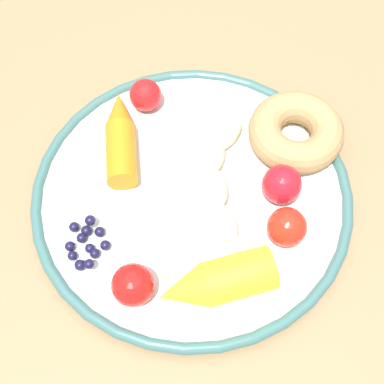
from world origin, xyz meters
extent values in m
plane|color=#5B5A47|center=(0.00, 0.00, 0.00)|extent=(6.00, 6.00, 0.00)
cube|color=#967650|center=(0.00, 0.00, 0.72)|extent=(0.94, 0.81, 0.03)
cube|color=#947C57|center=(0.41, 0.35, 0.35)|extent=(0.05, 0.05, 0.70)
cylinder|color=white|center=(0.05, -0.01, 0.74)|extent=(0.34, 0.34, 0.01)
torus|color=#3B6965|center=(0.05, -0.01, 0.74)|extent=(0.35, 0.35, 0.01)
ellipsoid|color=beige|center=(0.13, 0.01, 0.75)|extent=(0.05, 0.03, 0.02)
ellipsoid|color=beige|center=(0.09, 0.00, 0.75)|extent=(0.05, 0.05, 0.02)
ellipsoid|color=beige|center=(0.06, -0.03, 0.76)|extent=(0.05, 0.06, 0.03)
ellipsoid|color=beige|center=(0.04, -0.07, 0.75)|extent=(0.04, 0.05, 0.02)
ellipsoid|color=beige|center=(0.04, -0.10, 0.75)|extent=(0.02, 0.05, 0.02)
cylinder|color=orange|center=(0.02, 0.07, 0.76)|extent=(0.07, 0.08, 0.03)
cone|color=orange|center=(0.05, 0.12, 0.76)|extent=(0.06, 0.06, 0.03)
cylinder|color=yellow|center=(0.01, -0.12, 0.76)|extent=(0.08, 0.07, 0.04)
cone|color=yellow|center=(-0.04, -0.09, 0.76)|extent=(0.06, 0.06, 0.04)
torus|color=tan|center=(0.18, -0.04, 0.76)|extent=(0.15, 0.15, 0.04)
sphere|color=#191638|center=(-0.09, 0.01, 0.75)|extent=(0.01, 0.01, 0.01)
sphere|color=#191638|center=(-0.06, 0.02, 0.75)|extent=(0.01, 0.01, 0.01)
sphere|color=#191638|center=(-0.07, 0.02, 0.75)|extent=(0.01, 0.01, 0.01)
sphere|color=#191638|center=(-0.07, 0.03, 0.75)|extent=(0.01, 0.01, 0.01)
sphere|color=#191638|center=(-0.07, 0.04, 0.75)|extent=(0.01, 0.01, 0.01)
sphere|color=#191638|center=(-0.09, 0.02, 0.75)|extent=(0.01, 0.01, 0.01)
sphere|color=#191638|center=(-0.07, 0.01, 0.75)|extent=(0.01, 0.01, 0.01)
sphere|color=#191638|center=(-0.09, 0.00, 0.75)|extent=(0.01, 0.01, 0.01)
sphere|color=#191638|center=(-0.07, 0.00, 0.75)|extent=(0.01, 0.01, 0.01)
sphere|color=#191638|center=(-0.06, 0.00, 0.75)|extent=(0.01, 0.01, 0.01)
sphere|color=#191638|center=(-0.06, 0.03, 0.76)|extent=(0.01, 0.01, 0.01)
sphere|color=#191638|center=(-0.09, -0.01, 0.76)|extent=(0.01, 0.01, 0.01)
sphere|color=red|center=(0.12, -0.08, 0.76)|extent=(0.04, 0.04, 0.04)
sphere|color=red|center=(0.09, 0.11, 0.76)|extent=(0.04, 0.04, 0.04)
sphere|color=red|center=(-0.07, -0.06, 0.76)|extent=(0.04, 0.04, 0.04)
sphere|color=red|center=(0.08, -0.12, 0.76)|extent=(0.04, 0.04, 0.04)
camera|label=1|loc=(-0.15, -0.22, 1.25)|focal=49.58mm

